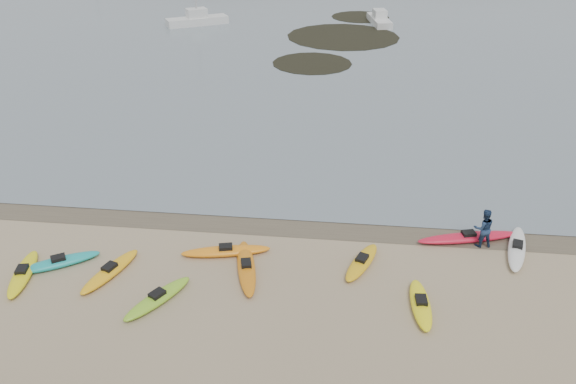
# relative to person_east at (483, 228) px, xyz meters

# --- Properties ---
(ground) EXTENTS (600.00, 600.00, 0.00)m
(ground) POSITION_rel_person_east_xyz_m (-8.44, 1.11, -0.88)
(ground) COLOR tan
(ground) RESTS_ON ground
(wet_sand) EXTENTS (60.00, 60.00, 0.00)m
(wet_sand) POSITION_rel_person_east_xyz_m (-8.44, 0.81, -0.88)
(wet_sand) COLOR brown
(wet_sand) RESTS_ON ground
(kayaks) EXTENTS (21.27, 8.14, 0.34)m
(kayaks) POSITION_rel_person_east_xyz_m (-8.74, -2.60, -0.71)
(kayaks) COLOR white
(kayaks) RESTS_ON ground
(person_east) EXTENTS (0.94, 0.78, 1.76)m
(person_east) POSITION_rel_person_east_xyz_m (0.00, 0.00, 0.00)
(person_east) COLOR navy
(person_east) RESTS_ON ground
(kelp_mats) EXTENTS (11.48, 26.18, 0.04)m
(kelp_mats) POSITION_rel_person_east_xyz_m (-6.94, 36.33, -0.85)
(kelp_mats) COLOR black
(kelp_mats) RESTS_ON water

